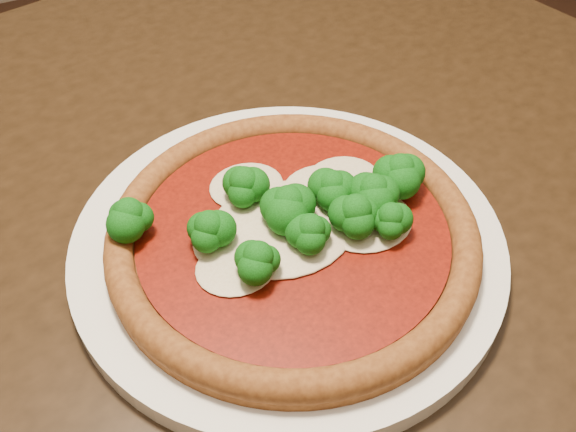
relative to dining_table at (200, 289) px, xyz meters
name	(u,v)px	position (x,y,z in m)	size (l,w,h in m)	color
dining_table	(200,289)	(0.00, 0.00, 0.00)	(1.28, 1.11, 0.75)	black
plate	(288,243)	(0.06, -0.07, 0.11)	(0.34, 0.34, 0.02)	white
pizza	(294,229)	(0.06, -0.08, 0.13)	(0.29, 0.29, 0.06)	brown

